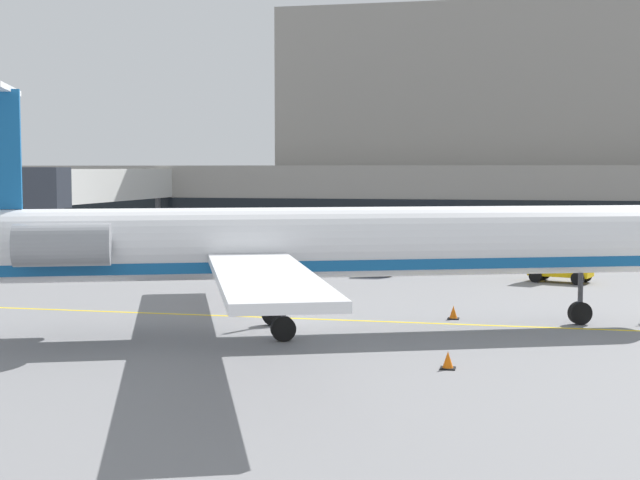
{
  "coord_description": "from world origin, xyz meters",
  "views": [
    {
      "loc": [
        9.37,
        -34.74,
        6.16
      ],
      "look_at": [
        0.49,
        5.02,
        3.0
      ],
      "focal_mm": 52.15,
      "sensor_mm": 36.0,
      "label": 1
    }
  ],
  "objects_px": {
    "pushback_tractor": "(376,259)",
    "fuel_tank": "(607,239)",
    "regional_jet": "(298,244)",
    "baggage_tug": "(554,265)"
  },
  "relations": [
    {
      "from": "regional_jet",
      "to": "fuel_tank",
      "type": "xyz_separation_m",
      "value": [
        13.76,
        33.19,
        -2.09
      ]
    },
    {
      "from": "baggage_tug",
      "to": "fuel_tank",
      "type": "bearing_deg",
      "value": 75.38
    },
    {
      "from": "regional_jet",
      "to": "fuel_tank",
      "type": "relative_size",
      "value": 4.3
    },
    {
      "from": "regional_jet",
      "to": "baggage_tug",
      "type": "height_order",
      "value": "regional_jet"
    },
    {
      "from": "pushback_tractor",
      "to": "fuel_tank",
      "type": "height_order",
      "value": "fuel_tank"
    },
    {
      "from": "regional_jet",
      "to": "pushback_tractor",
      "type": "xyz_separation_m",
      "value": [
        -0.25,
        20.1,
        -2.51
      ]
    },
    {
      "from": "regional_jet",
      "to": "fuel_tank",
      "type": "distance_m",
      "value": 35.99
    },
    {
      "from": "fuel_tank",
      "to": "baggage_tug",
      "type": "bearing_deg",
      "value": -104.62
    },
    {
      "from": "regional_jet",
      "to": "pushback_tractor",
      "type": "relative_size",
      "value": 8.19
    },
    {
      "from": "baggage_tug",
      "to": "regional_jet",
      "type": "bearing_deg",
      "value": -118.51
    }
  ]
}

